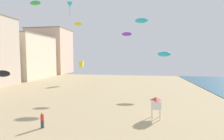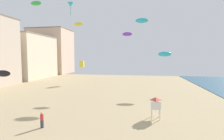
# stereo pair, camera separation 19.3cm
# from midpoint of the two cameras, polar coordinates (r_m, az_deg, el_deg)

# --- Properties ---
(boardwalk_hotel_mid) EXTENTS (15.64, 17.81, 14.71)m
(boardwalk_hotel_mid) POSITION_cam_midpoint_polar(r_m,az_deg,el_deg) (65.56, -27.73, 4.04)
(boardwalk_hotel_mid) COLOR beige
(boardwalk_hotel_mid) RESTS_ON ground
(boardwalk_hotel_far) EXTENTS (16.76, 13.61, 19.58)m
(boardwalk_hotel_far) POSITION_cam_midpoint_polar(r_m,az_deg,el_deg) (80.52, -20.00, 6.00)
(boardwalk_hotel_far) COLOR beige
(boardwalk_hotel_far) RESTS_ON ground
(kite_flyer) EXTENTS (0.34, 0.34, 1.64)m
(kite_flyer) POSITION_cam_midpoint_polar(r_m,az_deg,el_deg) (19.12, -22.58, -15.21)
(kite_flyer) COLOR #383D4C
(kite_flyer) RESTS_ON ground
(lifeguard_stand) EXTENTS (1.10, 1.10, 2.55)m
(lifeguard_stand) POSITION_cam_midpoint_polar(r_m,az_deg,el_deg) (20.59, 15.00, -10.92)
(lifeguard_stand) COLOR white
(lifeguard_stand) RESTS_ON ground
(kite_yellow_box) EXTENTS (1.07, 1.07, 1.68)m
(kite_yellow_box) POSITION_cam_midpoint_polar(r_m,az_deg,el_deg) (46.26, -10.14, 2.06)
(kite_yellow_box) COLOR yellow
(kite_green_parafoil) EXTENTS (2.34, 0.65, 0.91)m
(kite_green_parafoil) POSITION_cam_midpoint_polar(r_m,az_deg,el_deg) (39.15, -24.40, 20.10)
(kite_green_parafoil) COLOR green
(kite_cyan_delta) EXTENTS (1.42, 1.42, 3.23)m
(kite_cyan_delta) POSITION_cam_midpoint_polar(r_m,az_deg,el_deg) (46.96, -13.89, 20.84)
(kite_cyan_delta) COLOR #2DB7CC
(kite_cyan_parafoil) EXTENTS (2.57, 0.72, 1.00)m
(kite_cyan_parafoil) POSITION_cam_midpoint_polar(r_m,az_deg,el_deg) (35.25, 17.72, 5.21)
(kite_cyan_parafoil) COLOR #2DB7CC
(kite_cyan_parafoil_2) EXTENTS (2.65, 0.74, 1.03)m
(kite_cyan_parafoil_2) POSITION_cam_midpoint_polar(r_m,az_deg,el_deg) (36.76, 10.32, 16.32)
(kite_cyan_parafoil_2) COLOR #2DB7CC
(kite_purple_parafoil) EXTENTS (2.16, 0.60, 0.84)m
(kite_purple_parafoil) POSITION_cam_midpoint_polar(r_m,az_deg,el_deg) (37.10, 5.39, 12.15)
(kite_purple_parafoil) COLOR purple
(kite_yellow_parafoil) EXTENTS (2.07, 0.58, 0.81)m
(kite_yellow_parafoil) POSITION_cam_midpoint_polar(r_m,az_deg,el_deg) (39.50, -11.25, 15.15)
(kite_yellow_parafoil) COLOR yellow
(kite_black_parafoil) EXTENTS (2.00, 0.56, 0.78)m
(kite_black_parafoil) POSITION_cam_midpoint_polar(r_m,az_deg,el_deg) (23.42, -33.10, -1.00)
(kite_black_parafoil) COLOR black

